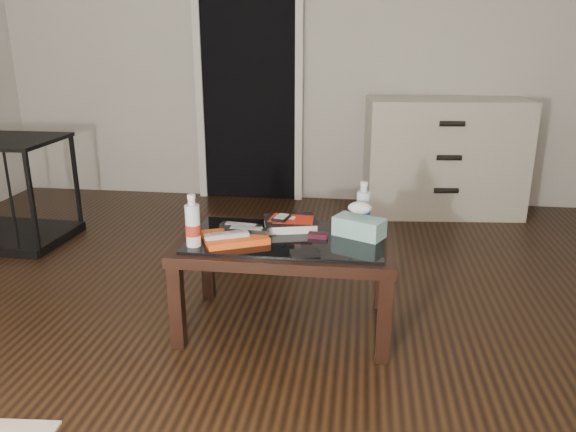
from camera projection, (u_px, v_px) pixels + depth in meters
The scene contains 16 objects.
ground at pixel (232, 348), 2.57m from camera, with size 5.00×5.00×0.00m, color black.
doorway at pixel (249, 77), 4.63m from camera, with size 0.90×0.08×2.07m.
coffee_table at pixel (286, 250), 2.65m from camera, with size 1.00×0.60×0.46m.
dresser at pixel (444, 157), 4.38m from camera, with size 1.24×0.62×0.90m.
magazines at pixel (235, 237), 2.58m from camera, with size 0.28×0.21×0.03m, color #E54C15.
remote_silver at pixel (227, 235), 2.54m from camera, with size 0.20×0.05×0.02m, color #ADAEB2.
remote_black_front at pixel (247, 230), 2.60m from camera, with size 0.20×0.05×0.02m, color black.
remote_black_back at pixel (241, 226), 2.65m from camera, with size 0.20×0.05×0.02m, color black.
textbook at pixel (290, 223), 2.74m from camera, with size 0.25×0.20×0.05m, color black.
dvd_mailers at pixel (290, 218), 2.74m from camera, with size 0.19×0.14×0.01m, color #B21C0B.
ipod at pixel (282, 217), 2.71m from camera, with size 0.06×0.10×0.02m, color black.
flip_phone at pixel (318, 235), 2.62m from camera, with size 0.09×0.05×0.02m, color black.
wallet at pixel (305, 253), 2.41m from camera, with size 0.12×0.07×0.02m, color black.
water_bottle_left at pixel (193, 220), 2.49m from camera, with size 0.07×0.07×0.24m, color silver.
water_bottle_right at pixel (363, 206), 2.70m from camera, with size 0.07×0.07×0.24m, color silver.
tissue_box at pixel (359, 227), 2.63m from camera, with size 0.23×0.12×0.09m, color teal.
Camera 1 is at (0.55, -2.20, 1.37)m, focal length 35.00 mm.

